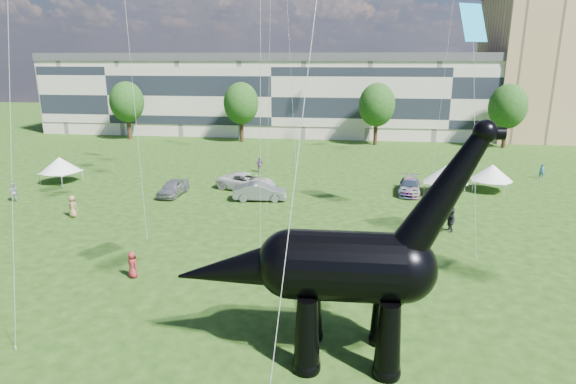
# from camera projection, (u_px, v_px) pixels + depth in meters

# --- Properties ---
(ground) EXTENTS (220.00, 220.00, 0.00)m
(ground) POSITION_uv_depth(u_px,v_px,m) (240.00, 349.00, 21.19)
(ground) COLOR #16330C
(ground) RESTS_ON ground
(terrace_row) EXTENTS (78.00, 11.00, 12.00)m
(terrace_row) POSITION_uv_depth(u_px,v_px,m) (277.00, 97.00, 79.77)
(terrace_row) COLOR beige
(terrace_row) RESTS_ON ground
(tree_far_left) EXTENTS (5.20, 5.20, 9.44)m
(tree_far_left) POSITION_uv_depth(u_px,v_px,m) (127.00, 99.00, 73.90)
(tree_far_left) COLOR #382314
(tree_far_left) RESTS_ON ground
(tree_mid_left) EXTENTS (5.20, 5.20, 9.44)m
(tree_mid_left) POSITION_uv_depth(u_px,v_px,m) (241.00, 100.00, 71.61)
(tree_mid_left) COLOR #382314
(tree_mid_left) RESTS_ON ground
(tree_mid_right) EXTENTS (5.20, 5.20, 9.44)m
(tree_mid_right) POSITION_uv_depth(u_px,v_px,m) (377.00, 101.00, 69.07)
(tree_mid_right) COLOR #382314
(tree_mid_right) RESTS_ON ground
(tree_far_right) EXTENTS (5.20, 5.20, 9.44)m
(tree_far_right) POSITION_uv_depth(u_px,v_px,m) (508.00, 103.00, 66.78)
(tree_far_right) COLOR #382314
(tree_far_right) RESTS_ON ground
(dinosaur_sculpture) EXTENTS (12.93, 3.62, 10.60)m
(dinosaur_sculpture) POSITION_uv_depth(u_px,v_px,m) (335.00, 270.00, 19.69)
(dinosaur_sculpture) COLOR black
(dinosaur_sculpture) RESTS_ON ground
(car_silver) EXTENTS (2.11, 4.49, 1.49)m
(car_silver) POSITION_uv_depth(u_px,v_px,m) (173.00, 188.00, 44.60)
(car_silver) COLOR #B6B6BB
(car_silver) RESTS_ON ground
(car_grey) EXTENTS (4.91, 2.19, 1.57)m
(car_grey) POSITION_uv_depth(u_px,v_px,m) (260.00, 192.00, 43.02)
(car_grey) COLOR gray
(car_grey) RESTS_ON ground
(car_white) EXTENTS (6.45, 4.61, 1.63)m
(car_white) POSITION_uv_depth(u_px,v_px,m) (247.00, 182.00, 46.44)
(car_white) COLOR silver
(car_white) RESTS_ON ground
(car_dark) EXTENTS (2.53, 5.01, 1.39)m
(car_dark) POSITION_uv_depth(u_px,v_px,m) (410.00, 186.00, 45.21)
(car_dark) COLOR #595960
(car_dark) RESTS_ON ground
(gazebo_near) EXTENTS (5.34, 5.34, 2.82)m
(gazebo_near) POSITION_uv_depth(u_px,v_px,m) (446.00, 174.00, 44.43)
(gazebo_near) COLOR silver
(gazebo_near) RESTS_ON ground
(gazebo_far) EXTENTS (4.92, 4.92, 2.63)m
(gazebo_far) POSITION_uv_depth(u_px,v_px,m) (492.00, 173.00, 45.65)
(gazebo_far) COLOR white
(gazebo_far) RESTS_ON ground
(gazebo_left) EXTENTS (4.51, 4.51, 2.66)m
(gazebo_left) POSITION_uv_depth(u_px,v_px,m) (60.00, 165.00, 48.89)
(gazebo_left) COLOR white
(gazebo_left) RESTS_ON ground
(visitors) EXTENTS (50.59, 42.72, 1.90)m
(visitors) POSITION_uv_depth(u_px,v_px,m) (256.00, 223.00, 34.66)
(visitors) COLOR black
(visitors) RESTS_ON ground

